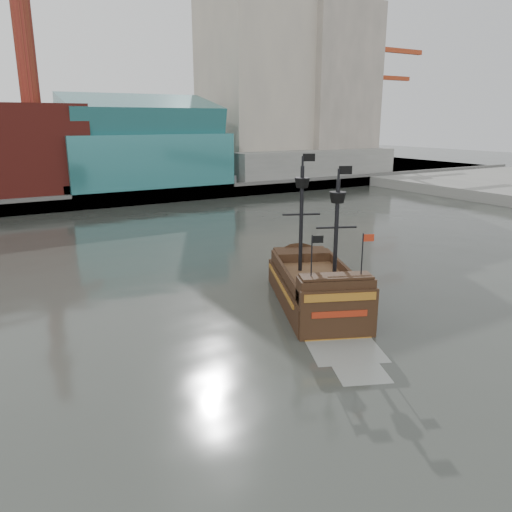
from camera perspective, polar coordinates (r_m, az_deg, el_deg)
ground at (r=33.80m, az=10.21°, el=-10.26°), size 400.00×400.00×0.00m
promenade_far at (r=117.36m, az=-20.63°, el=7.75°), size 220.00×60.00×2.00m
seawall at (r=88.67m, az=-17.11°, el=6.10°), size 220.00×1.00×2.60m
skyline at (r=110.83m, az=-18.28°, el=19.81°), size 149.00×45.00×62.00m
crane_a at (r=144.23m, az=13.31°, el=16.76°), size 22.50×4.00×32.25m
crane_b at (r=158.02m, az=13.26°, el=15.32°), size 19.10×4.00×26.25m
pirate_ship at (r=40.26m, az=6.82°, el=-4.09°), size 11.40×17.70×12.79m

